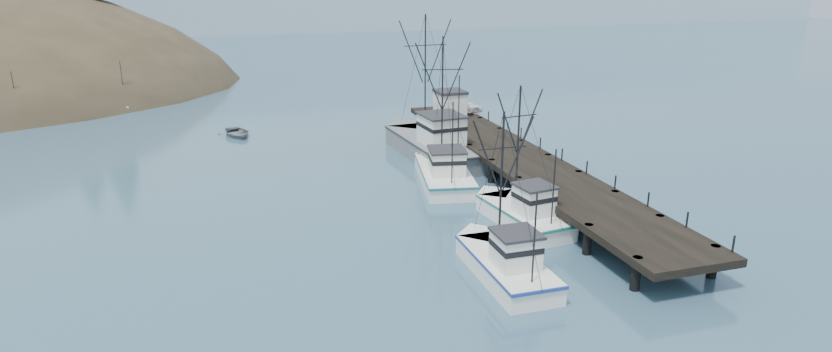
{
  "coord_description": "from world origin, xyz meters",
  "views": [
    {
      "loc": [
        -9.93,
        -31.5,
        17.16
      ],
      "look_at": [
        3.59,
        12.09,
        2.5
      ],
      "focal_mm": 28.0,
      "sensor_mm": 36.0,
      "label": 1
    }
  ],
  "objects_px": {
    "pier": "(520,160)",
    "work_vessel": "(431,144)",
    "trawler_near": "(522,213)",
    "pickup_truck": "(460,107)",
    "pier_shed": "(450,103)",
    "trawler_far": "(443,172)",
    "motorboat": "(237,136)",
    "trawler_mid": "(504,263)"
  },
  "relations": [
    {
      "from": "trawler_mid",
      "to": "trawler_far",
      "type": "height_order",
      "value": "trawler_far"
    },
    {
      "from": "pier",
      "to": "pickup_truck",
      "type": "relative_size",
      "value": 8.6
    },
    {
      "from": "trawler_far",
      "to": "motorboat",
      "type": "height_order",
      "value": "trawler_far"
    },
    {
      "from": "pier",
      "to": "trawler_far",
      "type": "relative_size",
      "value": 3.58
    },
    {
      "from": "trawler_near",
      "to": "pier_shed",
      "type": "bearing_deg",
      "value": 81.09
    },
    {
      "from": "trawler_mid",
      "to": "work_vessel",
      "type": "bearing_deg",
      "value": 81.12
    },
    {
      "from": "trawler_mid",
      "to": "pickup_truck",
      "type": "distance_m",
      "value": 35.49
    },
    {
      "from": "pier_shed",
      "to": "pickup_truck",
      "type": "height_order",
      "value": "pier_shed"
    },
    {
      "from": "trawler_near",
      "to": "motorboat",
      "type": "xyz_separation_m",
      "value": [
        -18.01,
        31.8,
        -0.82
      ]
    },
    {
      "from": "motorboat",
      "to": "trawler_mid",
      "type": "bearing_deg",
      "value": -83.61
    },
    {
      "from": "pier_shed",
      "to": "work_vessel",
      "type": "bearing_deg",
      "value": -120.96
    },
    {
      "from": "trawler_near",
      "to": "motorboat",
      "type": "relative_size",
      "value": 2.07
    },
    {
      "from": "trawler_near",
      "to": "trawler_far",
      "type": "height_order",
      "value": "trawler_far"
    },
    {
      "from": "trawler_far",
      "to": "trawler_near",
      "type": "bearing_deg",
      "value": -79.05
    },
    {
      "from": "pier",
      "to": "work_vessel",
      "type": "bearing_deg",
      "value": 119.13
    },
    {
      "from": "trawler_near",
      "to": "pickup_truck",
      "type": "relative_size",
      "value": 1.96
    },
    {
      "from": "trawler_near",
      "to": "trawler_mid",
      "type": "xyz_separation_m",
      "value": [
        -4.55,
        -7.03,
        -0.0
      ]
    },
    {
      "from": "trawler_mid",
      "to": "work_vessel",
      "type": "height_order",
      "value": "work_vessel"
    },
    {
      "from": "trawler_mid",
      "to": "pier_shed",
      "type": "relative_size",
      "value": 3.11
    },
    {
      "from": "trawler_mid",
      "to": "pickup_truck",
      "type": "relative_size",
      "value": 1.94
    },
    {
      "from": "pier",
      "to": "trawler_near",
      "type": "bearing_deg",
      "value": -115.0
    },
    {
      "from": "pier_shed",
      "to": "motorboat",
      "type": "distance_m",
      "value": 23.11
    },
    {
      "from": "work_vessel",
      "to": "pickup_truck",
      "type": "bearing_deg",
      "value": 54.83
    },
    {
      "from": "trawler_far",
      "to": "pier_shed",
      "type": "bearing_deg",
      "value": 68.12
    },
    {
      "from": "trawler_near",
      "to": "trawler_far",
      "type": "bearing_deg",
      "value": 100.95
    },
    {
      "from": "pier_shed",
      "to": "motorboat",
      "type": "xyz_separation_m",
      "value": [
        -22.06,
        5.98,
        -3.42
      ]
    },
    {
      "from": "pier",
      "to": "work_vessel",
      "type": "distance_m",
      "value": 10.12
    },
    {
      "from": "work_vessel",
      "to": "pickup_truck",
      "type": "relative_size",
      "value": 3.19
    },
    {
      "from": "pier_shed",
      "to": "pickup_truck",
      "type": "xyz_separation_m",
      "value": [
        1.59,
        1.09,
        -0.71
      ]
    },
    {
      "from": "trawler_mid",
      "to": "motorboat",
      "type": "distance_m",
      "value": 41.1
    },
    {
      "from": "trawler_near",
      "to": "trawler_mid",
      "type": "distance_m",
      "value": 8.37
    },
    {
      "from": "trawler_mid",
      "to": "pickup_truck",
      "type": "bearing_deg",
      "value": 73.28
    },
    {
      "from": "pier_shed",
      "to": "pickup_truck",
      "type": "distance_m",
      "value": 2.05
    },
    {
      "from": "trawler_far",
      "to": "motorboat",
      "type": "relative_size",
      "value": 2.54
    },
    {
      "from": "work_vessel",
      "to": "pier_shed",
      "type": "relative_size",
      "value": 5.1
    },
    {
      "from": "motorboat",
      "to": "pickup_truck",
      "type": "bearing_deg",
      "value": -24.41
    },
    {
      "from": "pier",
      "to": "pickup_truck",
      "type": "xyz_separation_m",
      "value": [
        1.36,
        17.75,
        1.02
      ]
    },
    {
      "from": "pier",
      "to": "pier_shed",
      "type": "bearing_deg",
      "value": 90.78
    },
    {
      "from": "motorboat",
      "to": "trawler_far",
      "type": "bearing_deg",
      "value": -65.74
    },
    {
      "from": "trawler_mid",
      "to": "pier_shed",
      "type": "bearing_deg",
      "value": 75.32
    },
    {
      "from": "trawler_far",
      "to": "motorboat",
      "type": "bearing_deg",
      "value": 126.99
    },
    {
      "from": "pier_shed",
      "to": "motorboat",
      "type": "bearing_deg",
      "value": 164.83
    }
  ]
}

